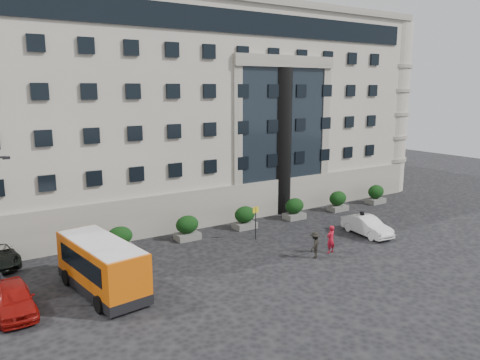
# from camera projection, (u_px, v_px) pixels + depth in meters

# --- Properties ---
(ground) EXTENTS (120.00, 120.00, 0.00)m
(ground) POSITION_uv_depth(u_px,v_px,m) (228.00, 277.00, 28.23)
(ground) COLOR black
(ground) RESTS_ON ground
(civic_building) EXTENTS (44.00, 24.00, 18.00)m
(civic_building) POSITION_uv_depth(u_px,v_px,m) (165.00, 110.00, 47.80)
(civic_building) COLOR #A7A093
(civic_building) RESTS_ON ground
(entrance_column) EXTENTS (1.80, 1.80, 13.00)m
(entrance_column) POSITION_uv_depth(u_px,v_px,m) (281.00, 142.00, 41.87)
(entrance_column) COLOR black
(entrance_column) RESTS_ON ground
(hedge_a) EXTENTS (1.80, 1.26, 1.84)m
(hedge_a) POSITION_uv_depth(u_px,v_px,m) (120.00, 240.00, 32.32)
(hedge_a) COLOR #5B5B59
(hedge_a) RESTS_ON ground
(hedge_b) EXTENTS (1.80, 1.26, 1.84)m
(hedge_b) POSITION_uv_depth(u_px,v_px,m) (187.00, 228.00, 35.10)
(hedge_b) COLOR #5B5B59
(hedge_b) RESTS_ON ground
(hedge_c) EXTENTS (1.80, 1.26, 1.84)m
(hedge_c) POSITION_uv_depth(u_px,v_px,m) (245.00, 217.00, 37.89)
(hedge_c) COLOR #5B5B59
(hedge_c) RESTS_ON ground
(hedge_d) EXTENTS (1.80, 1.26, 1.84)m
(hedge_d) POSITION_uv_depth(u_px,v_px,m) (294.00, 208.00, 40.68)
(hedge_d) COLOR #5B5B59
(hedge_d) RESTS_ON ground
(hedge_e) EXTENTS (1.80, 1.26, 1.84)m
(hedge_e) POSITION_uv_depth(u_px,v_px,m) (338.00, 201.00, 43.46)
(hedge_e) COLOR #5B5B59
(hedge_e) RESTS_ON ground
(hedge_f) EXTENTS (1.80, 1.26, 1.84)m
(hedge_f) POSITION_uv_depth(u_px,v_px,m) (376.00, 194.00, 46.25)
(hedge_f) COLOR #5B5B59
(hedge_f) RESTS_ON ground
(bus_stop_sign) EXTENTS (0.50, 0.08, 2.52)m
(bus_stop_sign) POSITION_uv_depth(u_px,v_px,m) (256.00, 217.00, 34.95)
(bus_stop_sign) COLOR #262628
(bus_stop_sign) RESTS_ON ground
(minibus) EXTENTS (3.33, 7.29, 2.94)m
(minibus) POSITION_uv_depth(u_px,v_px,m) (102.00, 264.00, 25.88)
(minibus) COLOR #C95209
(minibus) RESTS_ON ground
(parked_car_a) EXTENTS (1.83, 4.55, 1.55)m
(parked_car_a) POSITION_uv_depth(u_px,v_px,m) (14.00, 299.00, 23.54)
(parked_car_a) COLOR maroon
(parked_car_a) RESTS_ON ground
(white_taxi) EXTENTS (1.97, 4.59, 1.47)m
(white_taxi) POSITION_uv_depth(u_px,v_px,m) (367.00, 226.00, 36.23)
(white_taxi) COLOR silver
(white_taxi) RESTS_ON ground
(pedestrian_a) EXTENTS (0.75, 0.53, 1.95)m
(pedestrian_a) POSITION_uv_depth(u_px,v_px,m) (331.00, 239.00, 32.23)
(pedestrian_a) COLOR #A81023
(pedestrian_a) RESTS_ON ground
(pedestrian_b) EXTENTS (0.99, 0.85, 1.77)m
(pedestrian_b) POSITION_uv_depth(u_px,v_px,m) (361.00, 222.00, 36.64)
(pedestrian_b) COLOR black
(pedestrian_b) RESTS_ON ground
(pedestrian_c) EXTENTS (1.35, 1.14, 1.81)m
(pedestrian_c) POSITION_uv_depth(u_px,v_px,m) (315.00, 245.00, 31.26)
(pedestrian_c) COLOR black
(pedestrian_c) RESTS_ON ground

